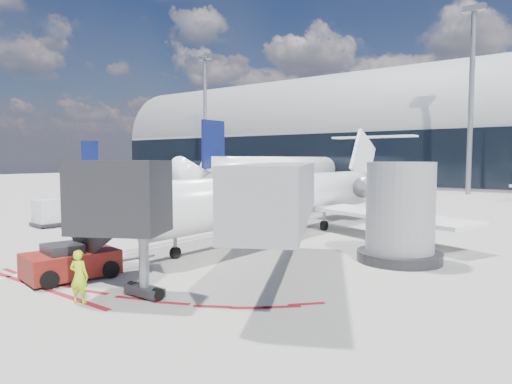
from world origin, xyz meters
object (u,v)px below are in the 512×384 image
Objects in this scene: regional_jet at (294,194)px; pushback_tug at (70,263)px; ramp_worker at (79,276)px; uld_container at (47,213)px.

regional_jet reaches higher than pushback_tug.
regional_jet is at bearing -105.26° from ramp_worker.
regional_jet is at bearing 35.82° from uld_container.
regional_jet reaches higher than ramp_worker.
regional_jet is 5.22× the size of pushback_tug.
ramp_worker is 19.89m from uld_container.
ramp_worker is at bearing -20.57° from uld_container.
pushback_tug is 16.21m from uld_container.
regional_jet is 18.04m from ramp_worker.
uld_container reaches higher than ramp_worker.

